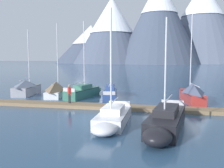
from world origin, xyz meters
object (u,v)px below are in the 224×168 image
sailboat_mid_dock_port (85,91)px  sailboat_outer_slip (165,121)px  sailboat_end_of_dock (191,93)px  sailboat_mid_dock_starboard (110,92)px  sailboat_far_berth (112,118)px  sailboat_nearest_berth (28,88)px  person_on_dock (69,93)px  sailboat_second_berth (57,89)px

sailboat_mid_dock_port → sailboat_outer_slip: sailboat_mid_dock_port is taller
sailboat_outer_slip → sailboat_end_of_dock: 11.29m
sailboat_mid_dock_starboard → sailboat_far_berth: sailboat_mid_dock_starboard is taller
sailboat_nearest_berth → person_on_dock: (7.92, -6.04, 0.40)m
person_on_dock → sailboat_end_of_dock: bearing=22.1°
sailboat_nearest_berth → sailboat_second_berth: (4.18, -0.64, -0.01)m
sailboat_mid_dock_starboard → sailboat_end_of_dock: sailboat_mid_dock_starboard is taller
sailboat_nearest_berth → sailboat_mid_dock_port: (7.54, -0.21, -0.24)m
person_on_dock → sailboat_far_berth: bearing=-46.9°
sailboat_mid_dock_starboard → sailboat_end_of_dock: size_ratio=1.03×
sailboat_mid_dock_port → sailboat_far_berth: 12.83m
sailboat_nearest_berth → sailboat_second_berth: size_ratio=0.94×
person_on_dock → sailboat_outer_slip: bearing=-35.8°
sailboat_nearest_berth → sailboat_mid_dock_starboard: sailboat_mid_dock_starboard is taller
sailboat_far_berth → sailboat_end_of_dock: 12.00m
sailboat_nearest_berth → sailboat_second_berth: 4.23m
sailboat_nearest_berth → sailboat_far_berth: sailboat_nearest_berth is taller
sailboat_outer_slip → person_on_dock: (-8.81, 6.35, 0.66)m
sailboat_second_berth → sailboat_mid_dock_starboard: 6.39m
sailboat_mid_dock_port → sailboat_far_berth: sailboat_mid_dock_port is taller
sailboat_mid_dock_port → person_on_dock: size_ratio=5.15×
sailboat_far_berth → person_on_dock: sailboat_far_berth is taller
sailboat_mid_dock_starboard → sailboat_end_of_dock: 8.93m
sailboat_second_berth → sailboat_mid_dock_port: size_ratio=0.99×
sailboat_second_berth → sailboat_outer_slip: sailboat_second_berth is taller
sailboat_second_berth → sailboat_mid_dock_starboard: (6.36, 0.60, -0.28)m
sailboat_outer_slip → sailboat_far_berth: bearing=169.1°
sailboat_outer_slip → sailboat_mid_dock_port: bearing=127.1°
sailboat_second_berth → person_on_dock: 6.58m
sailboat_outer_slip → person_on_dock: 10.88m
sailboat_nearest_berth → sailboat_far_berth: bearing=-41.5°
sailboat_mid_dock_starboard → person_on_dock: (-2.62, -5.99, 0.69)m
sailboat_mid_dock_starboard → sailboat_outer_slip: (6.20, -12.34, 0.04)m
sailboat_far_berth → sailboat_outer_slip: (3.51, -0.67, 0.11)m
sailboat_far_berth → person_on_dock: (-5.30, 5.67, 0.77)m
sailboat_nearest_berth → sailboat_outer_slip: (16.73, -12.39, -0.25)m
sailboat_outer_slip → person_on_dock: sailboat_outer_slip is taller
sailboat_far_berth → sailboat_nearest_berth: bearing=138.5°
sailboat_end_of_dock → sailboat_mid_dock_starboard: bearing=171.2°
sailboat_second_berth → sailboat_far_berth: sailboat_second_berth is taller
sailboat_mid_dock_starboard → person_on_dock: size_ratio=5.47×
sailboat_mid_dock_port → sailboat_end_of_dock: 11.88m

